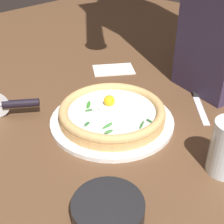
% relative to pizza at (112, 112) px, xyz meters
% --- Properties ---
extents(ground_plane, '(2.40, 2.40, 0.03)m').
position_rel_pizza_xyz_m(ground_plane, '(0.03, -0.01, -0.05)').
color(ground_plane, brown).
rests_on(ground_plane, ground).
extents(pizza_plate, '(0.32, 0.32, 0.01)m').
position_rel_pizza_xyz_m(pizza_plate, '(-0.00, -0.00, -0.03)').
color(pizza_plate, white).
rests_on(pizza_plate, ground).
extents(pizza, '(0.28, 0.28, 0.05)m').
position_rel_pizza_xyz_m(pizza, '(0.00, 0.00, 0.00)').
color(pizza, tan).
rests_on(pizza, pizza_plate).
extents(side_bowl, '(0.13, 0.13, 0.04)m').
position_rel_pizza_xyz_m(side_bowl, '(-0.23, -0.21, -0.01)').
color(side_bowl, black).
rests_on(side_bowl, ground).
extents(pizza_cutter, '(0.13, 0.11, 0.08)m').
position_rel_pizza_xyz_m(pizza_cutter, '(-0.16, 0.21, 0.01)').
color(pizza_cutter, silver).
rests_on(pizza_cutter, ground).
extents(table_knife, '(0.19, 0.17, 0.01)m').
position_rel_pizza_xyz_m(table_knife, '(0.27, -0.09, -0.03)').
color(table_knife, silver).
rests_on(table_knife, ground).
extents(folded_napkin, '(0.17, 0.16, 0.01)m').
position_rel_pizza_xyz_m(folded_napkin, '(0.24, 0.22, -0.03)').
color(folded_napkin, white).
rests_on(folded_napkin, ground).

